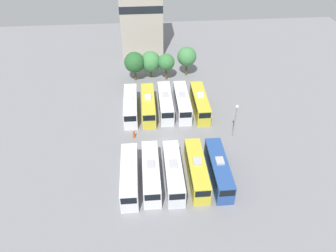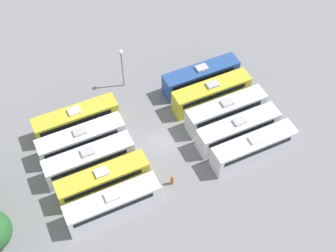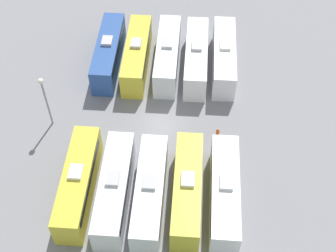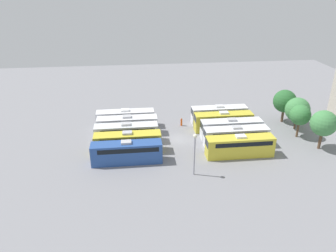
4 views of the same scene
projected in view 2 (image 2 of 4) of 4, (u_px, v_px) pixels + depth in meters
The scene contains 13 objects.
ground_plane at pixel (162, 143), 60.80m from camera, with size 115.83×115.83×0.00m, color gray.
bus_0 at pixel (254, 147), 58.05m from camera, with size 2.57×11.12×3.74m.
bus_1 at pixel (238, 130), 59.81m from camera, with size 2.57×11.12×3.74m.
bus_2 at pixel (226, 111), 61.77m from camera, with size 2.57×11.12×3.74m.
bus_3 at pixel (211, 93), 63.77m from camera, with size 2.57×11.12×3.74m.
bus_4 at pixel (201, 77), 65.74m from camera, with size 2.57×11.12×3.74m.
bus_5 at pixel (113, 204), 53.09m from camera, with size 2.57×11.12×3.74m.
bus_6 at pixel (103, 180), 55.06m from camera, with size 2.57×11.12×3.74m.
bus_7 at pixel (89, 160), 56.86m from camera, with size 2.57×11.12×3.74m.
bus_8 at pixel (81, 140), 58.76m from camera, with size 2.57×11.12×3.74m.
bus_9 at pixel (76, 119), 60.86m from camera, with size 2.57×11.12×3.74m.
worker_person at pixel (172, 180), 56.34m from camera, with size 0.36×0.36×1.69m.
light_pole at pixel (122, 62), 63.65m from camera, with size 0.60×0.60×6.70m.
Camera 2 is at (-33.18, 14.75, 48.83)m, focal length 50.00 mm.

